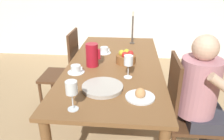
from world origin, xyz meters
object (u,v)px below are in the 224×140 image
person_seated (202,95)px  red_pitcher (92,55)px  teacup_across (104,50)px  chair_person_side (185,112)px  fruit_bowl (126,58)px  bread_plate (140,95)px  chair_opposite (65,70)px  wine_glass_juice (72,89)px  candlestick_tall (132,31)px  serving_tray (103,87)px  teacup_near_person (76,69)px  wine_glass_water (128,61)px

person_seated → red_pitcher: size_ratio=5.52×
teacup_across → person_seated: bearing=-40.0°
chair_person_side → teacup_across: 1.05m
chair_person_side → fruit_bowl: 0.73m
bread_plate → teacup_across: bearing=111.8°
chair_opposite → wine_glass_juice: 1.32m
fruit_bowl → bread_plate: bearing=-79.4°
chair_person_side → bread_plate: 0.54m
chair_person_side → wine_glass_juice: size_ratio=4.96×
chair_person_side → teacup_across: size_ratio=6.65×
teacup_across → candlestick_tall: size_ratio=0.38×
wine_glass_juice → candlestick_tall: 1.53m
bread_plate → candlestick_tall: 1.31m
red_pitcher → wine_glass_juice: bearing=-89.8°
wine_glass_juice → candlestick_tall: candlestick_tall is taller
wine_glass_juice → serving_tray: size_ratio=0.64×
person_seated → serving_tray: size_ratio=3.83×
chair_opposite → bread_plate: (0.85, -1.00, 0.28)m
person_seated → red_pitcher: 1.00m
chair_person_side → fruit_bowl: bearing=-128.6°
teacup_near_person → candlestick_tall: size_ratio=0.38×
red_pitcher → bread_plate: size_ratio=1.04×
teacup_near_person → candlestick_tall: (0.48, 0.92, 0.13)m
red_pitcher → fruit_bowl: 0.33m
bread_plate → serving_tray: bearing=160.5°
chair_opposite → teacup_across: (0.48, -0.08, 0.29)m
chair_opposite → candlestick_tall: (0.78, 0.30, 0.42)m
fruit_bowl → candlestick_tall: 0.66m
teacup_near_person → fruit_bowl: bearing=32.4°
red_pitcher → serving_tray: red_pitcher is taller
wine_glass_water → teacup_across: bearing=114.8°
bread_plate → fruit_bowl: 0.66m
wine_glass_juice → teacup_across: bearing=86.6°
bread_plate → wine_glass_juice: bearing=-157.1°
chair_person_side → candlestick_tall: (-0.46, 1.06, 0.42)m
serving_tray → chair_opposite: bearing=122.5°
wine_glass_juice → teacup_near_person: 0.59m
red_pitcher → chair_opposite: bearing=132.7°
chair_opposite → bread_plate: 1.34m
wine_glass_water → serving_tray: wine_glass_water is taller
teacup_near_person → serving_tray: size_ratio=0.48×
red_pitcher → wine_glass_juice: 0.73m
red_pitcher → wine_glass_water: 0.41m
teacup_across → bread_plate: (0.37, -0.91, -0.01)m
teacup_across → fruit_bowl: 0.36m
wine_glass_juice → candlestick_tall: size_ratio=0.51×
red_pitcher → wine_glass_juice: red_pitcher is taller
candlestick_tall → chair_opposite: bearing=-158.8°
red_pitcher → fruit_bowl: bearing=18.8°
red_pitcher → person_seated: bearing=-20.6°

